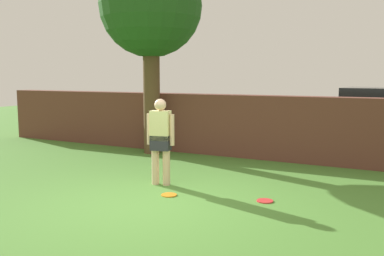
{
  "coord_description": "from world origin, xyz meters",
  "views": [
    {
      "loc": [
        3.61,
        -5.49,
        2.06
      ],
      "look_at": [
        -0.24,
        1.99,
        1.0
      ],
      "focal_mm": 39.56,
      "sensor_mm": 36.0,
      "label": 1
    }
  ],
  "objects_px": {
    "tree": "(151,8)",
    "car": "(383,120)",
    "frisbee_red": "(265,201)",
    "frisbee_orange": "(169,195)",
    "person": "(161,138)"
  },
  "relations": [
    {
      "from": "frisbee_orange",
      "to": "car",
      "type": "bearing_deg",
      "value": 64.29
    },
    {
      "from": "car",
      "to": "frisbee_orange",
      "type": "height_order",
      "value": "car"
    },
    {
      "from": "frisbee_orange",
      "to": "frisbee_red",
      "type": "relative_size",
      "value": 1.0
    },
    {
      "from": "tree",
      "to": "frisbee_orange",
      "type": "relative_size",
      "value": 19.06
    },
    {
      "from": "frisbee_orange",
      "to": "tree",
      "type": "bearing_deg",
      "value": 126.57
    },
    {
      "from": "tree",
      "to": "car",
      "type": "xyz_separation_m",
      "value": [
        5.42,
        2.94,
        -2.89
      ]
    },
    {
      "from": "person",
      "to": "frisbee_red",
      "type": "xyz_separation_m",
      "value": [
        2.08,
        -0.14,
        -0.89
      ]
    },
    {
      "from": "tree",
      "to": "frisbee_red",
      "type": "relative_size",
      "value": 19.06
    },
    {
      "from": "tree",
      "to": "person",
      "type": "distance_m",
      "value": 4.39
    },
    {
      "from": "car",
      "to": "frisbee_orange",
      "type": "relative_size",
      "value": 16.13
    },
    {
      "from": "tree",
      "to": "person",
      "type": "xyz_separation_m",
      "value": [
        1.93,
        -2.71,
        -2.86
      ]
    },
    {
      "from": "person",
      "to": "frisbee_orange",
      "type": "height_order",
      "value": "person"
    },
    {
      "from": "car",
      "to": "frisbee_red",
      "type": "distance_m",
      "value": 6.03
    },
    {
      "from": "tree",
      "to": "frisbee_red",
      "type": "distance_m",
      "value": 6.18
    },
    {
      "from": "person",
      "to": "frisbee_red",
      "type": "bearing_deg",
      "value": 165.21
    }
  ]
}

